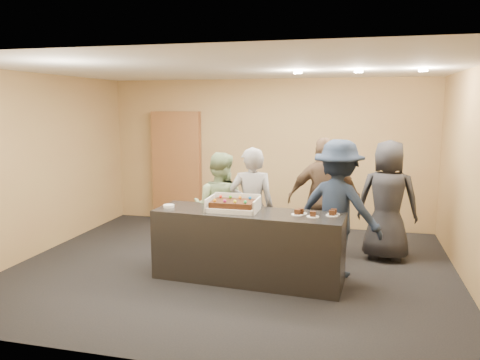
{
  "coord_description": "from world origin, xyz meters",
  "views": [
    {
      "loc": [
        1.62,
        -5.99,
        2.24
      ],
      "look_at": [
        0.11,
        0.0,
        1.24
      ],
      "focal_mm": 35.0,
      "sensor_mm": 36.0,
      "label": 1
    }
  ],
  "objects_px": {
    "storage_cabinet": "(177,166)",
    "sheet_cake": "(233,203)",
    "serving_counter": "(248,246)",
    "person_brown_extra": "(324,199)",
    "plate_stack": "(169,206)",
    "person_dark_suit": "(388,200)",
    "person_sage_man": "(219,208)",
    "person_navy_man": "(338,209)",
    "person_server_grey": "(252,209)",
    "cake_box": "(234,207)"
  },
  "relations": [
    {
      "from": "serving_counter",
      "to": "plate_stack",
      "type": "bearing_deg",
      "value": -175.37
    },
    {
      "from": "plate_stack",
      "to": "storage_cabinet",
      "type": "bearing_deg",
      "value": 109.71
    },
    {
      "from": "storage_cabinet",
      "to": "person_dark_suit",
      "type": "height_order",
      "value": "storage_cabinet"
    },
    {
      "from": "plate_stack",
      "to": "person_sage_man",
      "type": "distance_m",
      "value": 0.78
    },
    {
      "from": "plate_stack",
      "to": "person_brown_extra",
      "type": "xyz_separation_m",
      "value": [
        1.94,
        1.11,
        -0.03
      ]
    },
    {
      "from": "sheet_cake",
      "to": "person_dark_suit",
      "type": "xyz_separation_m",
      "value": [
        1.95,
        1.3,
        -0.12
      ]
    },
    {
      "from": "cake_box",
      "to": "person_dark_suit",
      "type": "relative_size",
      "value": 0.36
    },
    {
      "from": "storage_cabinet",
      "to": "person_dark_suit",
      "type": "distance_m",
      "value": 4.12
    },
    {
      "from": "storage_cabinet",
      "to": "cake_box",
      "type": "distance_m",
      "value": 3.34
    },
    {
      "from": "serving_counter",
      "to": "plate_stack",
      "type": "xyz_separation_m",
      "value": [
        -1.07,
        -0.01,
        0.47
      ]
    },
    {
      "from": "cake_box",
      "to": "plate_stack",
      "type": "distance_m",
      "value": 0.88
    },
    {
      "from": "person_server_grey",
      "to": "person_sage_man",
      "type": "height_order",
      "value": "person_server_grey"
    },
    {
      "from": "cake_box",
      "to": "plate_stack",
      "type": "relative_size",
      "value": 4.4
    },
    {
      "from": "person_sage_man",
      "to": "person_navy_man",
      "type": "relative_size",
      "value": 0.88
    },
    {
      "from": "sheet_cake",
      "to": "person_navy_man",
      "type": "distance_m",
      "value": 1.37
    },
    {
      "from": "storage_cabinet",
      "to": "sheet_cake",
      "type": "relative_size",
      "value": 3.89
    },
    {
      "from": "serving_counter",
      "to": "cake_box",
      "type": "relative_size",
      "value": 3.76
    },
    {
      "from": "storage_cabinet",
      "to": "person_server_grey",
      "type": "relative_size",
      "value": 1.26
    },
    {
      "from": "person_server_grey",
      "to": "person_navy_man",
      "type": "distance_m",
      "value": 1.15
    },
    {
      "from": "serving_counter",
      "to": "person_brown_extra",
      "type": "height_order",
      "value": "person_brown_extra"
    },
    {
      "from": "cake_box",
      "to": "person_dark_suit",
      "type": "height_order",
      "value": "person_dark_suit"
    },
    {
      "from": "storage_cabinet",
      "to": "person_dark_suit",
      "type": "xyz_separation_m",
      "value": [
        3.83,
        -1.49,
        -0.18
      ]
    },
    {
      "from": "person_navy_man",
      "to": "person_dark_suit",
      "type": "height_order",
      "value": "person_navy_man"
    },
    {
      "from": "plate_stack",
      "to": "person_server_grey",
      "type": "height_order",
      "value": "person_server_grey"
    },
    {
      "from": "person_dark_suit",
      "to": "person_server_grey",
      "type": "bearing_deg",
      "value": 30.34
    },
    {
      "from": "cake_box",
      "to": "person_sage_man",
      "type": "height_order",
      "value": "person_sage_man"
    },
    {
      "from": "person_server_grey",
      "to": "person_brown_extra",
      "type": "height_order",
      "value": "person_brown_extra"
    },
    {
      "from": "storage_cabinet",
      "to": "person_sage_man",
      "type": "bearing_deg",
      "value": -55.7
    },
    {
      "from": "person_navy_man",
      "to": "person_brown_extra",
      "type": "height_order",
      "value": "person_navy_man"
    },
    {
      "from": "cake_box",
      "to": "person_dark_suit",
      "type": "xyz_separation_m",
      "value": [
        1.95,
        1.28,
        -0.07
      ]
    },
    {
      "from": "plate_stack",
      "to": "serving_counter",
      "type": "bearing_deg",
      "value": 0.79
    },
    {
      "from": "person_server_grey",
      "to": "person_dark_suit",
      "type": "xyz_separation_m",
      "value": [
        1.81,
        0.85,
        0.04
      ]
    },
    {
      "from": "person_brown_extra",
      "to": "serving_counter",
      "type": "bearing_deg",
      "value": 45.36
    },
    {
      "from": "cake_box",
      "to": "storage_cabinet",
      "type": "bearing_deg",
      "value": 124.2
    },
    {
      "from": "person_sage_man",
      "to": "person_brown_extra",
      "type": "height_order",
      "value": "person_brown_extra"
    },
    {
      "from": "serving_counter",
      "to": "person_brown_extra",
      "type": "bearing_deg",
      "value": 55.24
    },
    {
      "from": "person_sage_man",
      "to": "person_dark_suit",
      "type": "xyz_separation_m",
      "value": [
        2.3,
        0.76,
        0.08
      ]
    },
    {
      "from": "serving_counter",
      "to": "person_sage_man",
      "type": "xyz_separation_m",
      "value": [
        -0.54,
        0.55,
        0.34
      ]
    },
    {
      "from": "serving_counter",
      "to": "storage_cabinet",
      "type": "distance_m",
      "value": 3.53
    },
    {
      "from": "person_server_grey",
      "to": "person_dark_suit",
      "type": "relative_size",
      "value": 0.96
    },
    {
      "from": "person_navy_man",
      "to": "person_dark_suit",
      "type": "bearing_deg",
      "value": -107.49
    },
    {
      "from": "person_dark_suit",
      "to": "person_navy_man",
      "type": "bearing_deg",
      "value": 57.2
    },
    {
      "from": "person_server_grey",
      "to": "person_dark_suit",
      "type": "height_order",
      "value": "person_dark_suit"
    },
    {
      "from": "storage_cabinet",
      "to": "plate_stack",
      "type": "xyz_separation_m",
      "value": [
        1.0,
        -2.8,
        -0.14
      ]
    },
    {
      "from": "cake_box",
      "to": "serving_counter",
      "type": "bearing_deg",
      "value": -6.93
    },
    {
      "from": "person_navy_man",
      "to": "person_brown_extra",
      "type": "relative_size",
      "value": 1.01
    },
    {
      "from": "cake_box",
      "to": "person_sage_man",
      "type": "distance_m",
      "value": 0.65
    },
    {
      "from": "storage_cabinet",
      "to": "person_dark_suit",
      "type": "relative_size",
      "value": 1.21
    },
    {
      "from": "person_navy_man",
      "to": "person_dark_suit",
      "type": "distance_m",
      "value": 1.08
    },
    {
      "from": "serving_counter",
      "to": "person_sage_man",
      "type": "distance_m",
      "value": 0.84
    }
  ]
}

